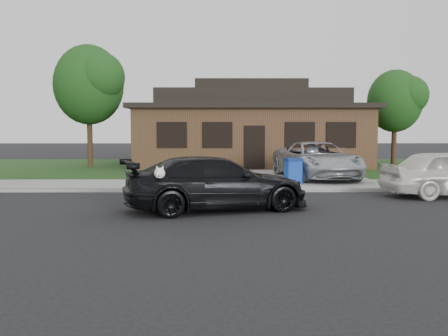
{
  "coord_description": "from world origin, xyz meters",
  "views": [
    {
      "loc": [
        2.39,
        -13.19,
        2.13
      ],
      "look_at": [
        2.46,
        -0.13,
        1.1
      ],
      "focal_mm": 40.0,
      "sensor_mm": 36.0,
      "label": 1
    }
  ],
  "objects": [
    {
      "name": "tree_0",
      "position": [
        -4.34,
        12.88,
        4.48
      ],
      "size": [
        3.78,
        3.6,
        6.34
      ],
      "color": "#332114",
      "rests_on": "ground"
    },
    {
      "name": "minivan",
      "position": [
        6.23,
        6.87,
        0.87
      ],
      "size": [
        3.28,
        5.61,
        1.47
      ],
      "primitive_type": "imported",
      "rotation": [
        0.0,
        0.0,
        0.17
      ],
      "color": "#B8BAC0",
      "rests_on": "driveway"
    },
    {
      "name": "lawn",
      "position": [
        0.0,
        13.0,
        0.07
      ],
      "size": [
        60.0,
        13.0,
        0.13
      ],
      "primitive_type": "cube",
      "color": "#193814",
      "rests_on": "ground"
    },
    {
      "name": "sidewalk",
      "position": [
        0.0,
        5.0,
        0.06
      ],
      "size": [
        60.0,
        3.0,
        0.12
      ],
      "primitive_type": "cube",
      "color": "gray",
      "rests_on": "ground"
    },
    {
      "name": "recycling_bin",
      "position": [
        5.0,
        4.8,
        0.6
      ],
      "size": [
        0.67,
        0.67,
        0.95
      ],
      "rotation": [
        0.0,
        0.0,
        0.19
      ],
      "color": "#0E359C",
      "rests_on": "sidewalk"
    },
    {
      "name": "sedan",
      "position": [
        2.25,
        -0.24,
        0.7
      ],
      "size": [
        5.21,
        3.29,
        1.41
      ],
      "rotation": [
        0.0,
        0.0,
        1.86
      ],
      "color": "black",
      "rests_on": "ground"
    },
    {
      "name": "driveway",
      "position": [
        6.0,
        10.0,
        0.07
      ],
      "size": [
        4.5,
        13.0,
        0.14
      ],
      "primitive_type": "cube",
      "color": "gray",
      "rests_on": "ground"
    },
    {
      "name": "ground",
      "position": [
        0.0,
        0.0,
        0.0
      ],
      "size": [
        120.0,
        120.0,
        0.0
      ],
      "primitive_type": "plane",
      "color": "black",
      "rests_on": "ground"
    },
    {
      "name": "house",
      "position": [
        4.0,
        15.0,
        2.13
      ],
      "size": [
        12.6,
        8.6,
        4.65
      ],
      "color": "#422B1C",
      "rests_on": "ground"
    },
    {
      "name": "tree_1",
      "position": [
        12.14,
        14.4,
        3.71
      ],
      "size": [
        3.15,
        3.0,
        5.25
      ],
      "color": "#332114",
      "rests_on": "ground"
    },
    {
      "name": "curb",
      "position": [
        0.0,
        3.5,
        0.06
      ],
      "size": [
        60.0,
        0.12,
        0.12
      ],
      "primitive_type": "cube",
      "color": "gray",
      "rests_on": "ground"
    }
  ]
}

